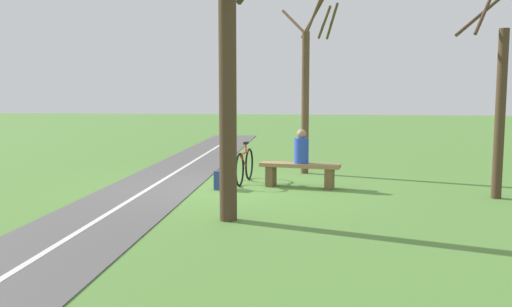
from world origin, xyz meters
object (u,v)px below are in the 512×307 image
Objects in this scene: tree_far_right at (501,96)px; bench at (300,171)px; person_seated at (301,148)px; tree_far_left at (307,89)px; backpack at (222,180)px; tree_mid_field at (228,86)px; bicycle at (245,166)px.

bench is at bearing -10.53° from tree_far_right.
person_seated is 0.16× the size of tree_far_left.
tree_far_left is (-1.67, -2.51, 1.91)m from backpack.
tree_mid_field reaches higher than bench.
bench is 1.67m from backpack.
bicycle reaches higher than backpack.
bench is 1.32m from bicycle.
tree_far_left reaches higher than person_seated.
tree_far_right is (-3.76, 0.70, 1.12)m from person_seated.
bicycle is 5.39m from tree_far_right.
tree_mid_field reaches higher than bicycle.
person_seated is at bearing 75.84° from bicycle.
backpack is at bearing -76.81° from tree_mid_field.
person_seated is 0.43× the size of bicycle.
person_seated is 2.43m from tree_far_left.
tree_mid_field is at bearing 26.99° from tree_far_right.
bicycle is at bearing -112.31° from backpack.
bicycle is (1.25, -0.42, 0.03)m from bench.
person_seated is 3.98m from tree_far_right.
tree_far_right is (-3.79, 0.70, 1.60)m from bench.
tree_far_left reaches higher than tree_far_right.
person_seated is 3.52m from tree_mid_field.
tree_far_left reaches higher than backpack.
bicycle is at bearing -8.90° from bench.
bench is at bearing -107.29° from tree_mid_field.
bench is 0.39× the size of tree_far_left.
tree_mid_field is (-0.28, 3.55, 1.73)m from bicycle.
backpack is at bearing 56.28° from tree_far_left.
bench is 3.72m from tree_mid_field.
tree_far_right is at bearing 81.61° from bicycle.
tree_far_left is 0.95× the size of tree_mid_field.
bench is 2.39× the size of person_seated.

